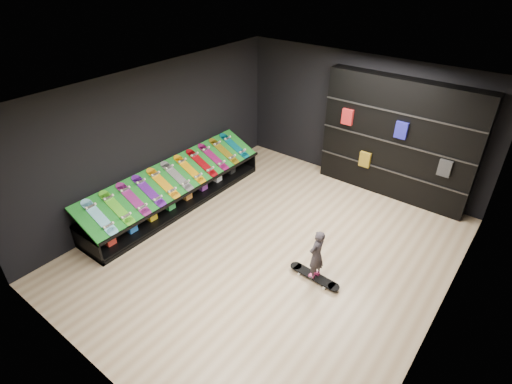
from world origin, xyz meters
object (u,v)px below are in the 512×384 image
Objects in this scene: display_rack at (177,195)px; child at (316,263)px; back_shelving at (397,140)px; floor_skateboard at (314,277)px.

child is at bearing -2.99° from display_rack.
display_rack is 3.63m from child.
display_rack is at bearing -136.60° from back_shelving.
back_shelving is 3.42× the size of floor_skateboard.
child is (0.00, 0.00, 0.33)m from floor_skateboard.
back_shelving reaches higher than child.
display_rack is 3.64m from floor_skateboard.
display_rack is 7.92× the size of child.
display_rack is at bearing -87.44° from child.
child reaches higher than display_rack.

